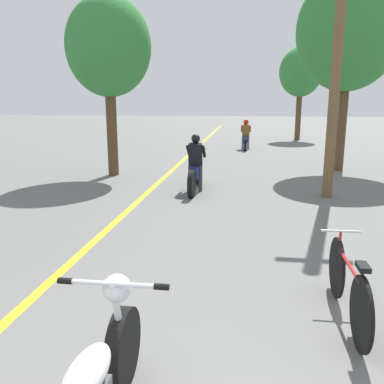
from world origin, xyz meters
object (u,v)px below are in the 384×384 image
object	(u,v)px
bicycle_parked	(348,286)
roadside_tree_right_far	(301,73)
roadside_tree_right_near	(349,31)
utility_pole	(338,50)
roadside_tree_left	(108,48)
motorcycle_rider_far	(246,138)
motorcycle_rider_lead	(195,170)

from	to	relation	value
bicycle_parked	roadside_tree_right_far	bearing A→B (deg)	84.95
roadside_tree_right_near	roadside_tree_right_far	world-z (taller)	roadside_tree_right_near
utility_pole	roadside_tree_right_near	bearing A→B (deg)	74.97
utility_pole	roadside_tree_left	world-z (taller)	utility_pole
motorcycle_rider_far	bicycle_parked	world-z (taller)	motorcycle_rider_far
roadside_tree_right_far	bicycle_parked	bearing A→B (deg)	-95.05
roadside_tree_left	bicycle_parked	xyz separation A→B (m)	(5.25, -8.02, -3.42)
roadside_tree_left	motorcycle_rider_far	world-z (taller)	roadside_tree_left
motorcycle_rider_far	roadside_tree_left	bearing A→B (deg)	-118.34
motorcycle_rider_lead	motorcycle_rider_far	size ratio (longest dim) A/B	1.03
roadside_tree_right_near	motorcycle_rider_far	size ratio (longest dim) A/B	2.96
utility_pole	motorcycle_rider_lead	xyz separation A→B (m)	(-3.26, 0.28, -2.85)
roadside_tree_right_far	roadside_tree_left	distance (m)	14.64
roadside_tree_right_far	motorcycle_rider_far	size ratio (longest dim) A/B	2.50
roadside_tree_right_far	motorcycle_rider_far	world-z (taller)	roadside_tree_right_far
motorcycle_rider_lead	motorcycle_rider_far	world-z (taller)	motorcycle_rider_lead
utility_pole	motorcycle_rider_lead	bearing A→B (deg)	175.00
motorcycle_rider_far	motorcycle_rider_lead	bearing A→B (deg)	-97.34
utility_pole	roadside_tree_right_far	xyz separation A→B (m)	(0.98, 15.01, 0.46)
bicycle_parked	motorcycle_rider_lead	bearing A→B (deg)	111.47
utility_pole	bicycle_parked	xyz separation A→B (m)	(-0.86, -5.82, -3.02)
motorcycle_rider_far	roadside_tree_right_far	bearing A→B (deg)	60.18
roadside_tree_right_far	roadside_tree_left	bearing A→B (deg)	-118.95
motorcycle_rider_far	roadside_tree_right_near	bearing A→B (deg)	-60.97
roadside_tree_right_near	bicycle_parked	bearing A→B (deg)	-101.16
roadside_tree_right_near	motorcycle_rider_far	bearing A→B (deg)	119.03
motorcycle_rider_lead	motorcycle_rider_far	distance (m)	9.53
roadside_tree_left	motorcycle_rider_far	bearing A→B (deg)	61.66
roadside_tree_right_near	motorcycle_rider_far	distance (m)	7.53
roadside_tree_left	motorcycle_rider_lead	world-z (taller)	roadside_tree_left
motorcycle_rider_lead	roadside_tree_left	bearing A→B (deg)	145.99
roadside_tree_right_far	roadside_tree_left	size ratio (longest dim) A/B	1.00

